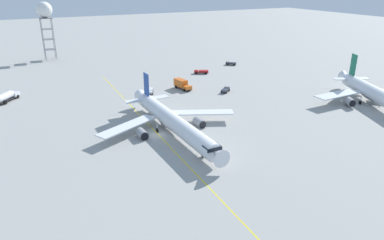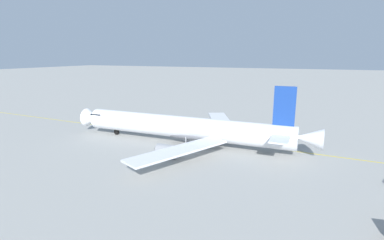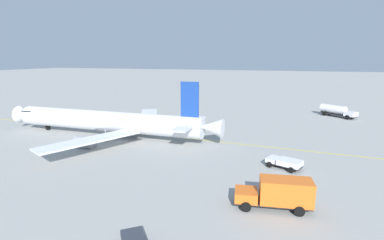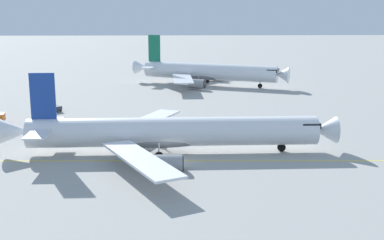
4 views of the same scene
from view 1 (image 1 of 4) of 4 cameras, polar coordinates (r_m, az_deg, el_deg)
name	(u,v)px [view 1 (image 1 of 4)]	position (r m, az deg, el deg)	size (l,w,h in m)	color
ground_plane	(158,135)	(85.47, -5.41, -2.30)	(600.00, 600.00, 0.00)	#9E9E99
airliner_main	(172,121)	(85.74, -3.19, -0.21)	(44.14, 36.03, 10.98)	white
airliner_secondary	(375,95)	(116.21, 26.92, 3.58)	(38.28, 32.59, 12.13)	silver
baggage_truck_truck	(225,90)	(117.69, 5.29, 4.76)	(4.06, 4.43, 1.22)	#232326
fuel_tanker_truck	(6,96)	(120.94, -27.22, 3.32)	(8.48, 7.12, 2.87)	#232326
catering_truck_truck	(182,84)	(120.47, -1.61, 5.70)	(7.69, 3.58, 3.10)	#232326
pushback_tug_truck	(149,91)	(116.74, -6.76, 4.61)	(5.01, 3.73, 1.30)	#232326
ops_pickup_truck	(201,72)	(140.76, 1.46, 7.65)	(4.19, 5.78, 1.41)	#232326
baggage_truck_truck_extra	(231,63)	(156.14, 6.14, 8.87)	(4.25, 4.44, 1.22)	#232326
radar_tower	(44,11)	(176.32, -22.25, 15.59)	(6.75, 6.75, 25.07)	slate
taxiway_centreline	(168,144)	(80.29, -3.85, -3.87)	(131.47, 4.22, 0.01)	yellow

